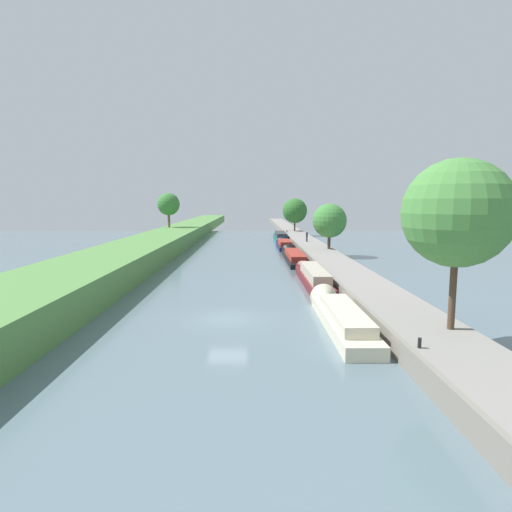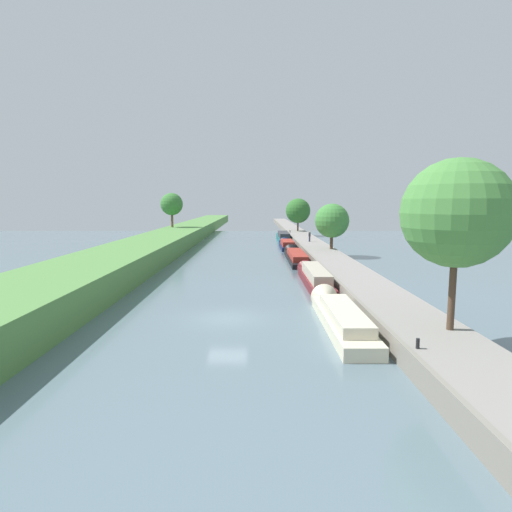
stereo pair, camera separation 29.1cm
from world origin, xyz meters
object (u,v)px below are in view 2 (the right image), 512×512
(narrowboat_cream, at_px, (337,315))
(person_walking, at_px, (308,236))
(narrowboat_navy, at_px, (285,245))
(mooring_bollard_far, at_px, (288,231))
(narrowboat_teal, at_px, (281,237))
(narrowboat_black, at_px, (294,256))
(mooring_bollard_near, at_px, (416,343))
(narrowboat_maroon, at_px, (312,277))

(narrowboat_cream, distance_m, person_walking, 41.60)
(narrowboat_navy, xyz_separation_m, mooring_bollard_far, (2.06, 19.17, 0.79))
(narrowboat_teal, bearing_deg, narrowboat_black, -90.25)
(person_walking, bearing_deg, mooring_bollard_far, 94.20)
(narrowboat_cream, bearing_deg, narrowboat_teal, 89.87)
(mooring_bollard_far, bearing_deg, person_walking, -85.80)
(narrowboat_teal, distance_m, mooring_bollard_far, 6.73)
(person_walking, distance_m, mooring_bollard_near, 48.68)
(narrowboat_cream, height_order, mooring_bollard_near, mooring_bollard_near)
(narrowboat_navy, relative_size, person_walking, 6.34)
(person_walking, height_order, mooring_bollard_far, person_walking)
(narrowboat_maroon, xyz_separation_m, narrowboat_navy, (-0.30, 29.73, -0.16))
(narrowboat_maroon, xyz_separation_m, narrowboat_teal, (-0.05, 42.46, 0.01))
(narrowboat_black, relative_size, person_walking, 9.03)
(narrowboat_teal, height_order, mooring_bollard_far, narrowboat_teal)
(narrowboat_teal, distance_m, mooring_bollard_near, 62.15)
(narrowboat_maroon, relative_size, mooring_bollard_near, 29.73)
(narrowboat_teal, relative_size, person_walking, 8.38)
(narrowboat_teal, xyz_separation_m, mooring_bollard_near, (1.81, -62.12, 0.62))
(narrowboat_cream, height_order, narrowboat_teal, narrowboat_teal)
(narrowboat_cream, relative_size, mooring_bollard_far, 26.74)
(mooring_bollard_far, bearing_deg, narrowboat_black, -93.34)
(person_walking, bearing_deg, narrowboat_navy, 168.06)
(narrowboat_teal, bearing_deg, narrowboat_maroon, -89.93)
(narrowboat_maroon, relative_size, narrowboat_black, 0.89)
(narrowboat_cream, height_order, narrowboat_navy, narrowboat_cream)
(narrowboat_black, relative_size, mooring_bollard_far, 33.32)
(narrowboat_cream, xyz_separation_m, narrowboat_teal, (0.12, 54.91, 0.14))
(mooring_bollard_near, bearing_deg, narrowboat_navy, 92.39)
(narrowboat_black, xyz_separation_m, mooring_bollard_near, (1.93, -35.49, 0.82))
(narrowboat_navy, bearing_deg, narrowboat_teal, 88.88)
(narrowboat_maroon, height_order, mooring_bollard_far, narrowboat_maroon)
(narrowboat_black, distance_m, person_walking, 13.67)
(mooring_bollard_near, bearing_deg, narrowboat_cream, 105.03)
(narrowboat_black, relative_size, narrowboat_teal, 1.08)
(narrowboat_navy, distance_m, person_walking, 3.88)
(narrowboat_cream, relative_size, narrowboat_black, 0.80)
(narrowboat_black, relative_size, mooring_bollard_near, 33.32)
(narrowboat_black, bearing_deg, narrowboat_cream, -90.01)
(narrowboat_cream, distance_m, narrowboat_maroon, 12.45)
(narrowboat_cream, bearing_deg, mooring_bollard_near, -74.97)
(mooring_bollard_near, bearing_deg, narrowboat_maroon, 95.12)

